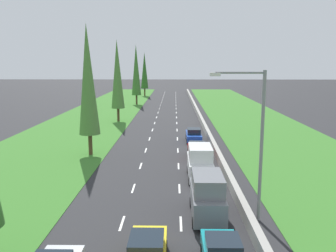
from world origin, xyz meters
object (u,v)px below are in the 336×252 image
at_px(white_van_right_lane, 200,163).
at_px(red_sedan_right_lane, 197,150).
at_px(poplar_tree_fourth, 136,70).
at_px(poplar_tree_second, 88,80).
at_px(street_light_mast, 256,136).
at_px(poplar_tree_third, 117,74).
at_px(poplar_tree_fifth, 144,71).
at_px(grey_van_right_lane, 207,196).
at_px(blue_sedan_right_lane, 194,135).

bearing_deg(white_van_right_lane, red_sedan_right_lane, 88.16).
distance_m(white_van_right_lane, poplar_tree_fourth, 54.67).
relative_size(poplar_tree_second, street_light_mast, 1.48).
height_order(poplar_tree_second, poplar_tree_third, poplar_tree_second).
height_order(red_sedan_right_lane, poplar_tree_fourth, poplar_tree_fourth).
bearing_deg(street_light_mast, white_van_right_lane, 108.97).
relative_size(red_sedan_right_lane, poplar_tree_fourth, 0.33).
bearing_deg(poplar_tree_second, street_light_mast, -49.00).
distance_m(red_sedan_right_lane, poplar_tree_fourth, 48.51).
bearing_deg(poplar_tree_fifth, poplar_tree_fourth, -90.30).
relative_size(grey_van_right_lane, poplar_tree_third, 0.37).
distance_m(grey_van_right_lane, poplar_tree_second, 19.51).
distance_m(poplar_tree_second, street_light_mast, 20.59).
xyz_separation_m(grey_van_right_lane, blue_sedan_right_lane, (0.33, 21.51, -0.59)).
xyz_separation_m(white_van_right_lane, blue_sedan_right_lane, (0.26, 14.14, -0.59)).
bearing_deg(blue_sedan_right_lane, poplar_tree_fourth, 105.68).
xyz_separation_m(poplar_tree_fourth, street_light_mast, (13.37, -60.95, -2.57)).
bearing_deg(street_light_mast, poplar_tree_second, 131.00).
bearing_deg(poplar_tree_fifth, poplar_tree_second, -90.13).
bearing_deg(poplar_tree_second, poplar_tree_fourth, 89.94).
relative_size(white_van_right_lane, poplar_tree_fourth, 0.36).
bearing_deg(poplar_tree_fifth, red_sedan_right_lane, -81.00).
relative_size(poplar_tree_third, poplar_tree_fifth, 1.05).
height_order(red_sedan_right_lane, poplar_tree_fifth, poplar_tree_fifth).
xyz_separation_m(poplar_tree_third, poplar_tree_fifth, (0.58, 45.52, -0.33)).
bearing_deg(grey_van_right_lane, poplar_tree_fifth, 97.31).
xyz_separation_m(poplar_tree_second, poplar_tree_fifth, (0.16, 66.97, -0.44)).
relative_size(white_van_right_lane, red_sedan_right_lane, 1.09).
xyz_separation_m(blue_sedan_right_lane, street_light_mast, (2.39, -21.86, 4.42)).
height_order(poplar_tree_second, poplar_tree_fifth, poplar_tree_second).
relative_size(blue_sedan_right_lane, poplar_tree_third, 0.34).
bearing_deg(grey_van_right_lane, white_van_right_lane, 89.41).
height_order(grey_van_right_lane, red_sedan_right_lane, grey_van_right_lane).
xyz_separation_m(poplar_tree_third, poplar_tree_fourth, (0.47, 24.08, 0.21)).
bearing_deg(blue_sedan_right_lane, poplar_tree_third, 127.31).
bearing_deg(poplar_tree_second, grey_van_right_lane, -54.67).
bearing_deg(white_van_right_lane, poplar_tree_fifth, 98.08).
bearing_deg(red_sedan_right_lane, poplar_tree_fourth, 103.15).
bearing_deg(red_sedan_right_lane, blue_sedan_right_lane, 89.62).
relative_size(blue_sedan_right_lane, poplar_tree_second, 0.34).
distance_m(white_van_right_lane, poplar_tree_fifth, 75.65).
distance_m(blue_sedan_right_lane, poplar_tree_second, 14.50).
bearing_deg(poplar_tree_fifth, poplar_tree_third, -90.73).
distance_m(poplar_tree_second, poplar_tree_third, 21.45).
xyz_separation_m(grey_van_right_lane, red_sedan_right_lane, (0.28, 13.85, -0.59)).
relative_size(red_sedan_right_lane, poplar_tree_fifth, 0.36).
bearing_deg(grey_van_right_lane, street_light_mast, -7.44).
xyz_separation_m(blue_sedan_right_lane, poplar_tree_third, (-11.44, 15.01, 6.78)).
distance_m(white_van_right_lane, poplar_tree_third, 31.83).
bearing_deg(grey_van_right_lane, poplar_tree_third, 106.92).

